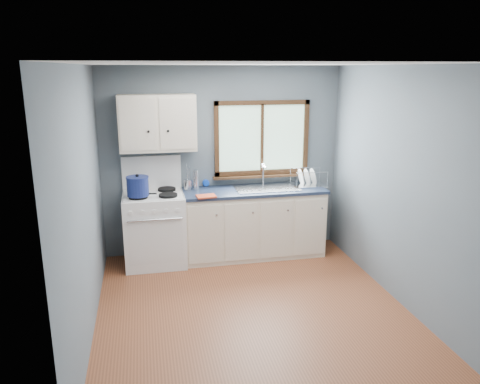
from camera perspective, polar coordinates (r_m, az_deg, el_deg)
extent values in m
cube|color=brown|center=(5.08, 1.57, -14.30)|extent=(3.20, 3.60, 0.02)
cube|color=white|center=(4.43, 1.80, 15.47)|extent=(3.20, 3.60, 0.02)
cube|color=slate|center=(6.32, -2.13, 3.81)|extent=(3.20, 0.02, 2.50)
cube|color=slate|center=(2.96, 9.91, -9.55)|extent=(3.20, 0.02, 2.50)
cube|color=slate|center=(4.51, -18.64, -1.53)|extent=(0.02, 3.60, 2.50)
cube|color=slate|center=(5.20, 19.21, 0.53)|extent=(0.02, 3.60, 2.50)
cube|color=white|center=(6.11, -10.34, -4.51)|extent=(0.76, 0.65, 0.92)
cube|color=white|center=(6.22, -10.72, 2.34)|extent=(0.76, 0.05, 0.44)
cube|color=silver|center=(5.98, -10.55, -0.30)|extent=(0.72, 0.59, 0.01)
cylinder|color=black|center=(5.83, -12.29, -0.58)|extent=(0.23, 0.23, 0.03)
cylinder|color=black|center=(5.83, -8.75, -0.39)|extent=(0.23, 0.23, 0.03)
cylinder|color=black|center=(6.12, -12.28, 0.16)|extent=(0.23, 0.23, 0.03)
cylinder|color=black|center=(6.12, -8.91, 0.33)|extent=(0.23, 0.23, 0.03)
cylinder|color=silver|center=(5.71, -10.35, -3.37)|extent=(0.66, 0.02, 0.02)
cube|color=silver|center=(5.83, -10.22, -6.10)|extent=(0.66, 0.01, 0.55)
cube|color=beige|center=(6.30, 1.63, -3.87)|extent=(1.85, 0.60, 0.88)
cube|color=black|center=(6.45, 1.56, -7.18)|extent=(1.85, 0.54, 0.08)
cube|color=#192337|center=(6.16, 1.66, 0.18)|extent=(1.89, 0.64, 0.04)
cube|color=silver|center=(6.20, 3.28, 0.47)|extent=(0.84, 0.46, 0.01)
cube|color=silver|center=(6.17, 1.47, -0.28)|extent=(0.36, 0.40, 0.14)
cube|color=silver|center=(6.27, 5.03, -0.08)|extent=(0.36, 0.40, 0.14)
cylinder|color=silver|center=(6.36, 2.83, 2.11)|extent=(0.02, 0.02, 0.28)
cylinder|color=silver|center=(6.26, 3.01, 3.13)|extent=(0.02, 0.16, 0.02)
sphere|color=silver|center=(6.33, 2.85, 3.35)|extent=(0.04, 0.04, 0.04)
cube|color=#9EC6A8|center=(6.36, 2.67, 6.61)|extent=(1.22, 0.01, 0.92)
cube|color=#3E2513|center=(6.29, 2.76, 10.82)|extent=(1.30, 0.05, 0.06)
cube|color=#3E2513|center=(6.43, 2.66, 2.44)|extent=(1.30, 0.05, 0.06)
cube|color=#3E2513|center=(6.22, -2.87, 6.42)|extent=(0.06, 0.05, 1.00)
cube|color=#3E2513|center=(6.52, 8.02, 6.69)|extent=(0.06, 0.05, 1.00)
cube|color=#3E2513|center=(6.34, 2.71, 6.59)|extent=(0.03, 0.05, 0.92)
cube|color=#3E2513|center=(6.41, 2.72, 1.94)|extent=(1.36, 0.10, 0.03)
cube|color=beige|center=(5.98, -10.03, 8.28)|extent=(0.95, 0.32, 0.70)
cube|color=beige|center=(5.81, -12.33, 7.98)|extent=(0.44, 0.01, 0.62)
cube|color=beige|center=(5.83, -7.61, 8.21)|extent=(0.44, 0.01, 0.62)
sphere|color=black|center=(5.81, -11.09, 7.25)|extent=(0.03, 0.03, 0.03)
sphere|color=black|center=(5.81, -8.76, 7.36)|extent=(0.03, 0.03, 0.03)
cylinder|color=black|center=(5.82, -12.36, -0.20)|extent=(0.27, 0.27, 0.05)
cube|color=black|center=(5.79, -10.75, -0.19)|extent=(0.13, 0.05, 0.01)
cylinder|color=navy|center=(5.80, -12.36, 0.64)|extent=(0.31, 0.31, 0.22)
cylinder|color=navy|center=(5.77, -12.43, 1.77)|extent=(0.32, 0.32, 0.02)
sphere|color=black|center=(5.77, -12.44, 1.96)|extent=(0.05, 0.05, 0.04)
cylinder|color=silver|center=(6.14, -6.32, 0.90)|extent=(0.14, 0.14, 0.14)
cylinder|color=silver|center=(6.11, -6.17, 2.20)|extent=(0.01, 0.01, 0.20)
cylinder|color=silver|center=(6.12, -6.50, 2.39)|extent=(0.01, 0.01, 0.24)
cylinder|color=silver|center=(6.09, -6.40, 2.07)|extent=(0.01, 0.01, 0.18)
cylinder|color=silver|center=(6.10, -5.38, 1.46)|extent=(0.07, 0.07, 0.27)
imported|color=blue|center=(6.26, -4.15, 1.71)|extent=(0.09, 0.09, 0.24)
cube|color=#DB4B27|center=(5.80, -4.15, -0.51)|extent=(0.25, 0.19, 0.02)
cube|color=silver|center=(6.42, 8.33, 0.88)|extent=(0.46, 0.36, 0.02)
cylinder|color=silver|center=(6.19, 6.93, 1.33)|extent=(0.01, 0.01, 0.21)
cylinder|color=silver|center=(6.32, 10.62, 1.47)|extent=(0.01, 0.01, 0.21)
cylinder|color=silver|center=(6.48, 6.15, 1.99)|extent=(0.01, 0.01, 0.21)
cylinder|color=silver|center=(6.61, 9.69, 2.10)|extent=(0.01, 0.01, 0.21)
cylinder|color=silver|center=(6.22, 8.84, 2.35)|extent=(0.42, 0.03, 0.01)
cylinder|color=silver|center=(6.52, 7.97, 2.95)|extent=(0.42, 0.03, 0.01)
cylinder|color=white|center=(6.36, 7.45, 1.79)|extent=(0.07, 0.24, 0.23)
cylinder|color=white|center=(6.39, 8.18, 1.82)|extent=(0.07, 0.24, 0.23)
cylinder|color=white|center=(6.41, 8.90, 1.84)|extent=(0.07, 0.24, 0.23)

